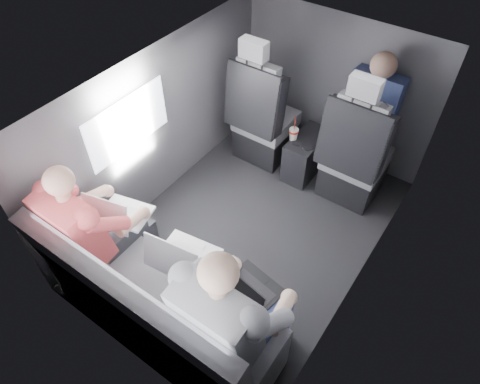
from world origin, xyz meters
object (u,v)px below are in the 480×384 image
Objects in this scene: front_seat_right at (354,160)px; laptop_silver at (182,256)px; center_console at (306,155)px; passenger_rear_right at (233,315)px; rear_bench at (158,308)px; passenger_front_right at (372,109)px; front_seat_left at (263,122)px; soda_cup at (294,134)px; laptop_white at (118,213)px; laptop_black at (249,289)px; passenger_rear_left at (95,226)px.

laptop_silver is (-0.41, -1.67, 0.23)m from front_seat_right.
front_seat_right reaches higher than center_console.
passenger_rear_right is at bearing -87.69° from front_seat_right.
passenger_rear_right reaches higher than rear_bench.
rear_bench is at bearing -90.00° from center_console.
front_seat_right is at bearing -82.40° from passenger_front_right.
soda_cup is (0.35, -0.06, 0.06)m from front_seat_left.
passenger_front_right reaches higher than center_console.
laptop_white is at bearing 154.30° from rear_bench.
soda_cup is at bearing -8.96° from front_seat_left.
passenger_front_right is (-0.08, 1.88, 0.12)m from laptop_black.
laptop_black is (1.03, 0.03, -0.00)m from laptop_white.
front_seat_left reaches higher than passenger_rear_left.
passenger_rear_left is 0.94× the size of passenger_rear_right.
center_console is at bearing 90.00° from rear_bench.
laptop_black is at bearing -87.48° from passenger_front_right.
passenger_rear_left is (-0.05, -0.16, -0.01)m from laptop_white.
laptop_silver is at bearing -103.88° from front_seat_right.
soda_cup is at bearing 109.57° from passenger_rear_right.
laptop_white is at bearing -178.49° from laptop_black.
center_console is 0.37× the size of passenger_rear_right.
rear_bench is 4.58× the size of laptop_black.
rear_bench is at bearing -99.27° from laptop_silver.
soda_cup is (-0.55, -0.06, 0.06)m from front_seat_right.
passenger_rear_right is (0.02, -0.19, 0.02)m from laptop_black.
passenger_rear_left is (-0.62, -0.14, -0.01)m from laptop_silver.
front_seat_left reaches higher than laptop_white.
rear_bench is (-0.00, -1.94, 0.11)m from center_console.
front_seat_right is 1.96m from rear_bench.
rear_bench is (0.45, -1.90, -0.09)m from front_seat_left.
front_seat_right is 1.83m from passenger_rear_right.
laptop_black is (0.50, 0.28, 0.32)m from rear_bench.
passenger_rear_right reaches higher than passenger_rear_left.
laptop_white is 0.47× the size of passenger_front_right.
soda_cup is (-0.10, -0.10, 0.26)m from center_console.
laptop_black is (0.95, -1.62, 0.23)m from front_seat_left.
front_seat_right reaches higher than passenger_front_right.
laptop_silver is 0.51m from passenger_rear_right.
front_seat_left reaches higher than center_console.
front_seat_right reaches higher than soda_cup.
center_console is (-0.45, 0.04, -0.20)m from front_seat_right.
passenger_front_right is (0.87, 0.26, 0.35)m from front_seat_left.
soda_cup is at bearing 94.92° from laptop_silver.
front_seat_left is 0.49m from center_console.
passenger_front_right reaches higher than laptop_white.
front_seat_left is 0.79× the size of rear_bench.
center_console is 1.23× the size of laptop_silver.
passenger_front_right reaches higher than laptop_black.
passenger_rear_left is (-0.58, -1.85, 0.42)m from center_console.
front_seat_right is 3.32× the size of laptop_white.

